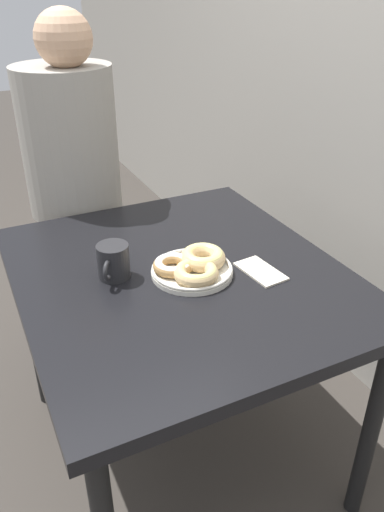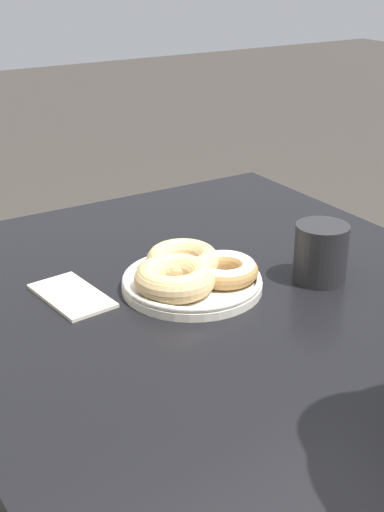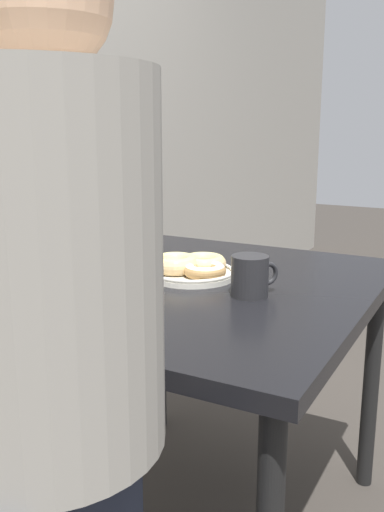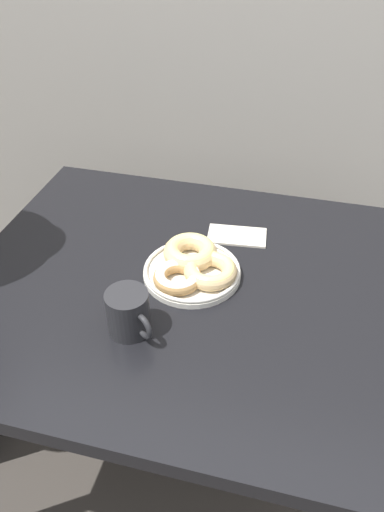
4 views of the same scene
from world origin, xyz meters
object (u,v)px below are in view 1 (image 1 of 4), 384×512
(person_figure, at_px, (74,187))
(napkin, at_px, (261,271))
(dining_table, at_px, (180,293))
(donut_plate, at_px, (193,266))
(coffee_mug, at_px, (113,261))

(person_figure, xyz_separation_m, napkin, (0.83, 0.34, -0.02))
(dining_table, xyz_separation_m, napkin, (0.11, 0.21, 0.08))
(donut_plate, height_order, napkin, donut_plate)
(donut_plate, height_order, person_figure, person_figure)
(donut_plate, bearing_deg, person_figure, -168.42)
(dining_table, relative_size, napkin, 6.32)
(napkin, bearing_deg, donut_plate, -112.15)
(dining_table, distance_m, napkin, 0.25)
(dining_table, height_order, coffee_mug, coffee_mug)
(person_figure, relative_size, napkin, 8.71)
(dining_table, relative_size, person_figure, 0.73)
(dining_table, distance_m, donut_plate, 0.12)
(donut_plate, height_order, coffee_mug, coffee_mug)
(donut_plate, distance_m, person_figure, 0.77)
(donut_plate, relative_size, person_figure, 0.17)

